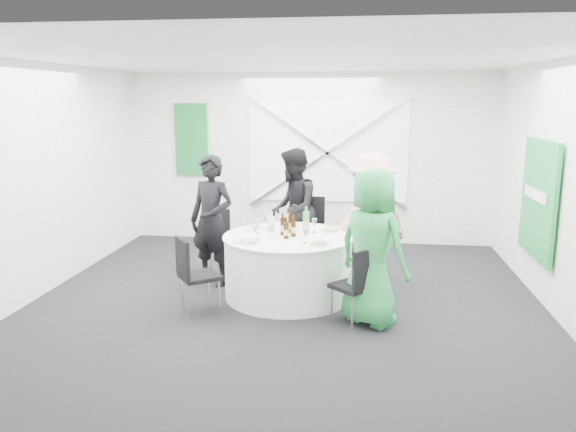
# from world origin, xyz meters

# --- Properties ---
(floor) EXTENTS (6.00, 6.00, 0.00)m
(floor) POSITION_xyz_m (0.00, 0.00, 0.00)
(floor) COLOR black
(floor) RESTS_ON ground
(ceiling) EXTENTS (6.00, 6.00, 0.00)m
(ceiling) POSITION_xyz_m (0.00, 0.00, 2.80)
(ceiling) COLOR silver
(ceiling) RESTS_ON wall_back
(wall_back) EXTENTS (6.00, 0.00, 6.00)m
(wall_back) POSITION_xyz_m (0.00, 3.00, 1.40)
(wall_back) COLOR silver
(wall_back) RESTS_ON floor
(wall_front) EXTENTS (6.00, 0.00, 6.00)m
(wall_front) POSITION_xyz_m (0.00, -3.00, 1.40)
(wall_front) COLOR silver
(wall_front) RESTS_ON floor
(wall_left) EXTENTS (0.00, 6.00, 6.00)m
(wall_left) POSITION_xyz_m (-3.00, 0.00, 1.40)
(wall_left) COLOR silver
(wall_left) RESTS_ON floor
(wall_right) EXTENTS (0.00, 6.00, 6.00)m
(wall_right) POSITION_xyz_m (3.00, 0.00, 1.40)
(wall_right) COLOR silver
(wall_right) RESTS_ON floor
(window_panel) EXTENTS (2.60, 0.03, 1.60)m
(window_panel) POSITION_xyz_m (0.30, 2.96, 1.50)
(window_panel) COLOR silver
(window_panel) RESTS_ON wall_back
(window_brace_a) EXTENTS (2.63, 0.05, 1.84)m
(window_brace_a) POSITION_xyz_m (0.30, 2.92, 1.50)
(window_brace_a) COLOR silver
(window_brace_a) RESTS_ON window_panel
(window_brace_b) EXTENTS (2.63, 0.05, 1.84)m
(window_brace_b) POSITION_xyz_m (0.30, 2.92, 1.50)
(window_brace_b) COLOR silver
(window_brace_b) RESTS_ON window_panel
(green_banner) EXTENTS (0.55, 0.04, 1.20)m
(green_banner) POSITION_xyz_m (-2.00, 2.95, 1.70)
(green_banner) COLOR #166F2C
(green_banner) RESTS_ON wall_back
(green_sign) EXTENTS (0.05, 1.20, 1.40)m
(green_sign) POSITION_xyz_m (2.94, 0.60, 1.20)
(green_sign) COLOR #198D39
(green_sign) RESTS_ON wall_right
(banquet_table) EXTENTS (1.56, 1.56, 0.76)m
(banquet_table) POSITION_xyz_m (0.00, 0.20, 0.38)
(banquet_table) COLOR white
(banquet_table) RESTS_ON floor
(chair_back) EXTENTS (0.51, 0.52, 1.03)m
(chair_back) POSITION_xyz_m (0.12, 1.35, 0.61)
(chair_back) COLOR black
(chair_back) RESTS_ON floor
(chair_back_left) EXTENTS (0.57, 0.57, 0.90)m
(chair_back_left) POSITION_xyz_m (-0.94, 0.85, 0.53)
(chair_back_left) COLOR black
(chair_back_left) RESTS_ON floor
(chair_back_right) EXTENTS (0.54, 0.54, 0.85)m
(chair_back_right) POSITION_xyz_m (1.00, 0.88, 0.50)
(chair_back_right) COLOR black
(chair_back_right) RESTS_ON floor
(chair_front_right) EXTENTS (0.54, 0.54, 0.85)m
(chair_front_right) POSITION_xyz_m (0.84, -0.60, 0.49)
(chair_front_right) COLOR black
(chair_front_right) RESTS_ON floor
(chair_front_left) EXTENTS (0.56, 0.56, 0.88)m
(chair_front_left) POSITION_xyz_m (-0.97, -0.51, 0.51)
(chair_front_left) COLOR black
(chair_front_left) RESTS_ON floor
(person_man_back_left) EXTENTS (0.71, 0.58, 1.68)m
(person_man_back_left) POSITION_xyz_m (-1.03, 0.56, 0.84)
(person_man_back_left) COLOR black
(person_man_back_left) RESTS_ON floor
(person_man_back) EXTENTS (0.51, 0.86, 1.71)m
(person_man_back) POSITION_xyz_m (-0.08, 1.35, 0.85)
(person_man_back) COLOR black
(person_man_back) RESTS_ON floor
(person_woman_pink) EXTENTS (1.21, 1.01, 1.71)m
(person_woman_pink) POSITION_xyz_m (0.97, 0.79, 0.85)
(person_woman_pink) COLOR pink
(person_woman_pink) RESTS_ON floor
(person_woman_green) EXTENTS (0.98, 0.91, 1.68)m
(person_woman_green) POSITION_xyz_m (0.98, -0.52, 0.84)
(person_woman_green) COLOR green
(person_woman_green) RESTS_ON floor
(plate_back) EXTENTS (0.25, 0.25, 0.01)m
(plate_back) POSITION_xyz_m (-0.03, 0.75, 0.77)
(plate_back) COLOR silver
(plate_back) RESTS_ON banquet_table
(plate_back_left) EXTENTS (0.27, 0.27, 0.01)m
(plate_back_left) POSITION_xyz_m (-0.44, 0.56, 0.77)
(plate_back_left) COLOR silver
(plate_back_left) RESTS_ON banquet_table
(plate_back_right) EXTENTS (0.27, 0.27, 0.04)m
(plate_back_right) POSITION_xyz_m (0.50, 0.47, 0.78)
(plate_back_right) COLOR silver
(plate_back_right) RESTS_ON banquet_table
(plate_front_right) EXTENTS (0.25, 0.25, 0.04)m
(plate_front_right) POSITION_xyz_m (0.41, -0.18, 0.78)
(plate_front_right) COLOR silver
(plate_front_right) RESTS_ON banquet_table
(plate_front_left) EXTENTS (0.27, 0.27, 0.01)m
(plate_front_left) POSITION_xyz_m (-0.48, -0.15, 0.77)
(plate_front_left) COLOR silver
(plate_front_left) RESTS_ON banquet_table
(napkin) EXTENTS (0.23, 0.23, 0.05)m
(napkin) POSITION_xyz_m (-0.39, -0.19, 0.80)
(napkin) COLOR white
(napkin) RESTS_ON plate_front_left
(beer_bottle_a) EXTENTS (0.06, 0.06, 0.27)m
(beer_bottle_a) POSITION_xyz_m (-0.07, 0.23, 0.86)
(beer_bottle_a) COLOR #331C09
(beer_bottle_a) RESTS_ON banquet_table
(beer_bottle_b) EXTENTS (0.06, 0.06, 0.28)m
(beer_bottle_b) POSITION_xyz_m (0.01, 0.36, 0.87)
(beer_bottle_b) COLOR #331C09
(beer_bottle_b) RESTS_ON banquet_table
(beer_bottle_c) EXTENTS (0.06, 0.06, 0.27)m
(beer_bottle_c) POSITION_xyz_m (0.07, 0.17, 0.86)
(beer_bottle_c) COLOR #331C09
(beer_bottle_c) RESTS_ON banquet_table
(beer_bottle_d) EXTENTS (0.06, 0.06, 0.25)m
(beer_bottle_d) POSITION_xyz_m (-0.00, 0.05, 0.85)
(beer_bottle_d) COLOR #331C09
(beer_bottle_d) RESTS_ON banquet_table
(green_water_bottle) EXTENTS (0.08, 0.08, 0.33)m
(green_water_bottle) POSITION_xyz_m (0.20, 0.34, 0.89)
(green_water_bottle) COLOR green
(green_water_bottle) RESTS_ON banquet_table
(clear_water_bottle) EXTENTS (0.08, 0.08, 0.28)m
(clear_water_bottle) POSITION_xyz_m (-0.20, 0.19, 0.87)
(clear_water_bottle) COLOR white
(clear_water_bottle) RESTS_ON banquet_table
(wine_glass_a) EXTENTS (0.07, 0.07, 0.17)m
(wine_glass_a) POSITION_xyz_m (0.23, -0.14, 0.88)
(wine_glass_a) COLOR white
(wine_glass_a) RESTS_ON banquet_table
(wine_glass_b) EXTENTS (0.07, 0.07, 0.17)m
(wine_glass_b) POSITION_xyz_m (0.30, 0.41, 0.88)
(wine_glass_b) COLOR white
(wine_glass_b) RESTS_ON banquet_table
(wine_glass_c) EXTENTS (0.07, 0.07, 0.17)m
(wine_glass_c) POSITION_xyz_m (-0.38, 0.26, 0.88)
(wine_glass_c) COLOR white
(wine_glass_c) RESTS_ON banquet_table
(wine_glass_d) EXTENTS (0.07, 0.07, 0.17)m
(wine_glass_d) POSITION_xyz_m (-0.35, -0.05, 0.88)
(wine_glass_d) COLOR white
(wine_glass_d) RESTS_ON banquet_table
(wine_glass_e) EXTENTS (0.07, 0.07, 0.17)m
(wine_glass_e) POSITION_xyz_m (-0.30, 0.50, 0.88)
(wine_glass_e) COLOR white
(wine_glass_e) RESTS_ON banquet_table
(fork_a) EXTENTS (0.08, 0.14, 0.01)m
(fork_a) POSITION_xyz_m (-0.43, 0.59, 0.76)
(fork_a) COLOR silver
(fork_a) RESTS_ON banquet_table
(knife_a) EXTENTS (0.09, 0.14, 0.01)m
(knife_a) POSITION_xyz_m (-0.56, 0.34, 0.76)
(knife_a) COLOR silver
(knife_a) RESTS_ON banquet_table
(fork_b) EXTENTS (0.11, 0.12, 0.01)m
(fork_b) POSITION_xyz_m (0.31, -0.29, 0.76)
(fork_b) COLOR silver
(fork_b) RESTS_ON banquet_table
(knife_b) EXTENTS (0.11, 0.13, 0.01)m
(knife_b) POSITION_xyz_m (0.54, -0.01, 0.76)
(knife_b) COLOR silver
(knife_b) RESTS_ON banquet_table
(fork_c) EXTENTS (0.15, 0.02, 0.01)m
(fork_c) POSITION_xyz_m (0.14, 0.76, 0.76)
(fork_c) COLOR silver
(fork_c) RESTS_ON banquet_table
(knife_c) EXTENTS (0.15, 0.02, 0.01)m
(knife_c) POSITION_xyz_m (-0.18, 0.75, 0.76)
(knife_c) COLOR silver
(knife_c) RESTS_ON banquet_table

